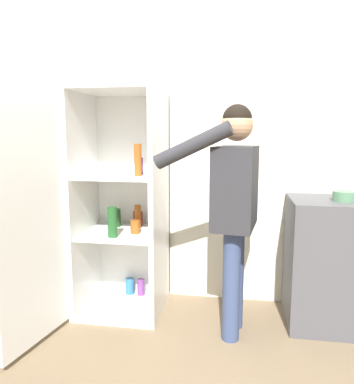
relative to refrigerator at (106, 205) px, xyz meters
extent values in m
plane|color=#7A664C|center=(0.44, -0.54, -0.85)|extent=(12.00, 12.00, 0.00)
cube|color=silver|center=(0.44, 0.44, 0.42)|extent=(7.00, 0.06, 2.55)
cube|color=white|center=(0.09, 0.09, -0.83)|extent=(0.64, 0.60, 0.04)
cube|color=white|center=(0.09, 0.09, 0.85)|extent=(0.64, 0.60, 0.04)
cube|color=white|center=(0.09, 0.38, 0.01)|extent=(0.64, 0.03, 1.65)
cube|color=white|center=(-0.21, 0.09, 0.01)|extent=(0.03, 0.60, 1.65)
cube|color=white|center=(0.40, 0.09, 0.01)|extent=(0.04, 0.60, 1.65)
cube|color=white|center=(0.09, 0.09, -0.23)|extent=(0.57, 0.53, 0.02)
cube|color=white|center=(0.09, 0.09, 0.21)|extent=(0.57, 0.53, 0.02)
cube|color=white|center=(-0.30, -0.52, 0.01)|extent=(0.15, 0.64, 1.65)
cylinder|color=#723884|center=(0.19, 0.28, -0.75)|extent=(0.06, 0.06, 0.13)
cylinder|color=#1E5123|center=(0.08, -0.08, -0.11)|extent=(0.07, 0.07, 0.22)
cylinder|color=#1E5123|center=(-0.01, 0.24, -0.15)|extent=(0.09, 0.09, 0.14)
cylinder|color=#9E4C19|center=(0.21, 0.05, -0.17)|extent=(0.07, 0.07, 0.10)
cylinder|color=teal|center=(0.08, 0.29, -0.75)|extent=(0.08, 0.08, 0.13)
cylinder|color=maroon|center=(0.16, 0.30, -0.16)|extent=(0.08, 0.08, 0.12)
cylinder|color=#9E4C19|center=(0.19, 0.22, -0.13)|extent=(0.05, 0.05, 0.19)
cylinder|color=#9E4C19|center=(0.25, 0.00, 0.34)|extent=(0.05, 0.05, 0.23)
cylinder|color=#723884|center=(0.23, 0.12, 0.29)|extent=(0.05, 0.05, 0.12)
cylinder|color=#384770|center=(0.95, -0.24, -0.47)|extent=(0.12, 0.12, 0.76)
cylinder|color=#384770|center=(0.97, -0.05, -0.47)|extent=(0.12, 0.12, 0.76)
cube|color=#2D2D33|center=(0.96, -0.15, 0.18)|extent=(0.31, 0.49, 0.54)
sphere|color=tan|center=(0.96, -0.15, 0.58)|extent=(0.21, 0.21, 0.21)
sphere|color=black|center=(0.96, -0.15, 0.62)|extent=(0.19, 0.19, 0.19)
cylinder|color=#2D2D33|center=(0.70, -0.37, 0.46)|extent=(0.51, 0.16, 0.30)
cylinder|color=#2D2D33|center=(0.99, 0.11, 0.15)|extent=(0.09, 0.09, 0.51)
cube|color=#4C4C51|center=(1.70, 0.12, -0.39)|extent=(0.70, 0.56, 0.92)
cylinder|color=#517F5B|center=(1.70, 0.06, 0.10)|extent=(0.15, 0.15, 0.07)
camera|label=1|loc=(0.99, -2.63, 0.51)|focal=35.00mm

